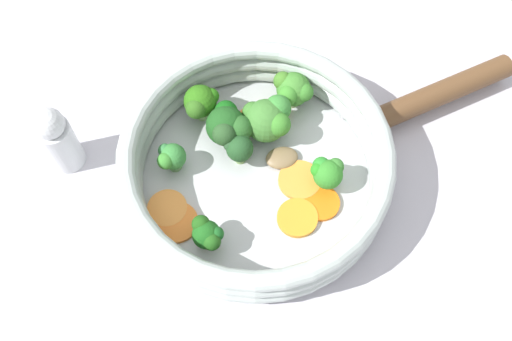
{
  "coord_description": "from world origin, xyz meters",
  "views": [
    {
      "loc": [
        0.11,
        0.26,
        0.59
      ],
      "look_at": [
        0.0,
        0.0,
        0.03
      ],
      "focal_mm": 42.0,
      "sensor_mm": 36.0,
      "label": 1
    }
  ],
  "objects": [
    {
      "name": "skillet_rim_wall",
      "position": [
        0.0,
        0.0,
        0.04
      ],
      "size": [
        0.28,
        0.28,
        0.06
      ],
      "color": "#AFBBB6",
      "rests_on": "skillet"
    },
    {
      "name": "skillet_handle",
      "position": [
        -0.23,
        -0.01,
        0.02
      ],
      "size": [
        0.19,
        0.04,
        0.03
      ],
      "primitive_type": "cylinder",
      "rotation": [
        1.57,
        0.0,
        4.77
      ],
      "color": "brown",
      "rests_on": "skillet"
    },
    {
      "name": "carrot_slice_0",
      "position": [
        -0.02,
        -0.07,
        0.01
      ],
      "size": [
        0.04,
        0.04,
        0.0
      ],
      "primitive_type": "cylinder",
      "rotation": [
        0.0,
        0.0,
        3.37
      ],
      "color": "#F9923C",
      "rests_on": "skillet"
    },
    {
      "name": "carrot_slice_3",
      "position": [
        -0.05,
        0.06,
        0.01
      ],
      "size": [
        0.06,
        0.06,
        0.01
      ],
      "primitive_type": "cylinder",
      "rotation": [
        0.0,
        0.0,
        3.95
      ],
      "color": "orange",
      "rests_on": "skillet"
    },
    {
      "name": "broccoli_floret_1",
      "position": [
        0.01,
        -0.03,
        0.04
      ],
      "size": [
        0.03,
        0.03,
        0.04
      ],
      "color": "#779C54",
      "rests_on": "skillet"
    },
    {
      "name": "ground_plane",
      "position": [
        0.0,
        0.0,
        0.0
      ],
      "size": [
        4.0,
        4.0,
        0.0
      ],
      "primitive_type": "plane",
      "color": "#BAB5C0"
    },
    {
      "name": "broccoli_floret_3",
      "position": [
        0.03,
        -0.09,
        0.04
      ],
      "size": [
        0.04,
        0.04,
        0.05
      ],
      "color": "#7DA35F",
      "rests_on": "skillet"
    },
    {
      "name": "broccoli_floret_2",
      "position": [
        -0.07,
        0.04,
        0.04
      ],
      "size": [
        0.04,
        0.04,
        0.04
      ],
      "color": "#86A663",
      "rests_on": "skillet"
    },
    {
      "name": "broccoli_floret_6",
      "position": [
        0.07,
        0.05,
        0.04
      ],
      "size": [
        0.03,
        0.04,
        0.04
      ],
      "color": "#86A360",
      "rests_on": "skillet"
    },
    {
      "name": "skillet_rivet_left",
      "position": [
        -0.12,
        0.02,
        0.01
      ],
      "size": [
        0.01,
        0.01,
        0.01
      ],
      "primitive_type": "sphere",
      "color": "#B1B6B4",
      "rests_on": "skillet"
    },
    {
      "name": "broccoli_floret_7",
      "position": [
        -0.03,
        -0.05,
        0.04
      ],
      "size": [
        0.05,
        0.05,
        0.05
      ],
      "color": "#81AE64",
      "rests_on": "skillet"
    },
    {
      "name": "carrot_slice_2",
      "position": [
        0.1,
        0.02,
        0.01
      ],
      "size": [
        0.06,
        0.06,
        0.0
      ],
      "primitive_type": "cylinder",
      "rotation": [
        0.0,
        0.0,
        0.6
      ],
      "color": "orange",
      "rests_on": "skillet"
    },
    {
      "name": "broccoli_floret_5",
      "position": [
        -0.07,
        -0.07,
        0.04
      ],
      "size": [
        0.04,
        0.04,
        0.05
      ],
      "color": "#8EA567",
      "rests_on": "skillet"
    },
    {
      "name": "mushroom_piece_0",
      "position": [
        -0.03,
        -0.01,
        0.02
      ],
      "size": [
        0.04,
        0.03,
        0.01
      ],
      "primitive_type": "ellipsoid",
      "rotation": [
        0.0,
        0.0,
        2.99
      ],
      "color": "olive",
      "rests_on": "skillet"
    },
    {
      "name": "salt_shaker",
      "position": [
        0.18,
        -0.1,
        0.05
      ],
      "size": [
        0.04,
        0.04,
        0.09
      ],
      "color": "silver",
      "rests_on": "ground_plane"
    },
    {
      "name": "broccoli_floret_4",
      "position": [
        0.08,
        -0.04,
        0.03
      ],
      "size": [
        0.03,
        0.03,
        0.04
      ],
      "color": "#5C8951",
      "rests_on": "skillet"
    },
    {
      "name": "carrot_slice_1",
      "position": [
        -0.05,
        -0.07,
        0.01
      ],
      "size": [
        0.04,
        0.04,
        0.01
      ],
      "primitive_type": "cylinder",
      "rotation": [
        0.0,
        0.0,
        1.35
      ],
      "color": "orange",
      "rests_on": "skillet"
    },
    {
      "name": "broccoli_floret_0",
      "position": [
        0.01,
        -0.06,
        0.04
      ],
      "size": [
        0.05,
        0.05,
        0.05
      ],
      "color": "#87B55F",
      "rests_on": "skillet"
    },
    {
      "name": "carrot_slice_4",
      "position": [
        -0.02,
        0.06,
        0.01
      ],
      "size": [
        0.05,
        0.05,
        0.01
      ],
      "primitive_type": "cylinder",
      "rotation": [
        0.0,
        0.0,
        1.69
      ],
      "color": "orange",
      "rests_on": "skillet"
    },
    {
      "name": "carrot_slice_6",
      "position": [
        -0.04,
        0.02,
        0.01
      ],
      "size": [
        0.05,
        0.05,
        0.01
      ],
      "primitive_type": "cylinder",
      "rotation": [
        0.0,
        0.0,
        0.19
      ],
      "color": "orange",
      "rests_on": "skillet"
    },
    {
      "name": "skillet_rivet_right",
      "position": [
        -0.12,
        -0.03,
        0.01
      ],
      "size": [
        0.01,
        0.01,
        0.01
      ],
      "primitive_type": "sphere",
      "color": "#B7B0BB",
      "rests_on": "skillet"
    },
    {
      "name": "carrot_slice_5",
      "position": [
        0.1,
        -0.0,
        0.01
      ],
      "size": [
        0.06,
        0.06,
        0.0
      ],
      "primitive_type": "cylinder",
      "rotation": [
        0.0,
        0.0,
        2.02
      ],
      "color": "#F2903D",
      "rests_on": "skillet"
    },
    {
      "name": "skillet",
      "position": [
        0.0,
        0.0,
        0.01
      ],
      "size": [
        0.26,
        0.26,
        0.01
      ],
      "primitive_type": "cylinder",
      "color": "#B2B5B7",
      "rests_on": "ground_plane"
    }
  ]
}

